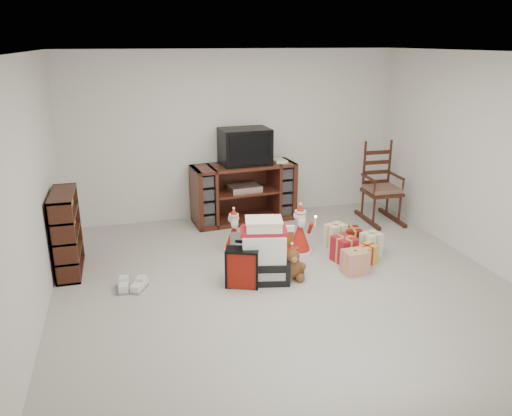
{
  "coord_description": "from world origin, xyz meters",
  "views": [
    {
      "loc": [
        -1.61,
        -4.77,
        2.61
      ],
      "look_at": [
        -0.17,
        0.6,
        0.74
      ],
      "focal_mm": 35.0,
      "sensor_mm": 36.0,
      "label": 1
    }
  ],
  "objects": [
    {
      "name": "gift_pile",
      "position": [
        -0.18,
        0.2,
        0.32
      ],
      "size": [
        0.65,
        0.53,
        0.72
      ],
      "rotation": [
        0.0,
        0.0,
        -0.21
      ],
      "color": "black",
      "rests_on": "floor"
    },
    {
      "name": "tv_stand",
      "position": [
        0.08,
        2.2,
        0.44
      ],
      "size": [
        1.58,
        0.7,
        0.87
      ],
      "rotation": [
        0.0,
        0.0,
        0.1
      ],
      "color": "#491A14",
      "rests_on": "floor"
    },
    {
      "name": "sneaker_pair",
      "position": [
        -1.66,
        0.33,
        0.05
      ],
      "size": [
        0.34,
        0.28,
        0.09
      ],
      "rotation": [
        0.0,
        0.0,
        -0.23
      ],
      "color": "silver",
      "rests_on": "floor"
    },
    {
      "name": "room",
      "position": [
        0.0,
        0.0,
        1.25
      ],
      "size": [
        5.01,
        5.01,
        2.51
      ],
      "color": "#ABA79C",
      "rests_on": "ground"
    },
    {
      "name": "santa_figurine",
      "position": [
        0.47,
        0.81,
        0.25
      ],
      "size": [
        0.32,
        0.31,
        0.66
      ],
      "color": "#B61D13",
      "rests_on": "floor"
    },
    {
      "name": "stocking",
      "position": [
        0.1,
        0.3,
        0.3
      ],
      "size": [
        0.29,
        0.16,
        0.59
      ],
      "primitive_type": null,
      "rotation": [
        0.0,
        0.0,
        -0.17
      ],
      "color": "#0B690E",
      "rests_on": "floor"
    },
    {
      "name": "rocking_chair",
      "position": [
        2.07,
        1.7,
        0.42
      ],
      "size": [
        0.51,
        0.83,
        1.24
      ],
      "rotation": [
        0.0,
        0.0,
        -0.02
      ],
      "color": "#3D1810",
      "rests_on": "floor"
    },
    {
      "name": "red_suitcase",
      "position": [
        -0.45,
        0.1,
        0.23
      ],
      "size": [
        0.38,
        0.29,
        0.52
      ],
      "rotation": [
        0.0,
        0.0,
        -0.37
      ],
      "color": "maroon",
      "rests_on": "floor"
    },
    {
      "name": "mrs_claus_figurine",
      "position": [
        -0.33,
        1.1,
        0.22
      ],
      "size": [
        0.28,
        0.27,
        0.58
      ],
      "color": "#B61D13",
      "rests_on": "floor"
    },
    {
      "name": "gift_cluster",
      "position": [
        1.09,
        0.53,
        0.12
      ],
      "size": [
        0.71,
        1.04,
        0.24
      ],
      "color": "#AA1322",
      "rests_on": "floor"
    },
    {
      "name": "teddy_bear",
      "position": [
        0.13,
        0.14,
        0.17
      ],
      "size": [
        0.26,
        0.23,
        0.39
      ],
      "color": "brown",
      "rests_on": "floor"
    },
    {
      "name": "crt_television",
      "position": [
        0.11,
        2.23,
        1.14
      ],
      "size": [
        0.74,
        0.56,
        0.52
      ],
      "rotation": [
        0.0,
        0.0,
        0.06
      ],
      "color": "black",
      "rests_on": "tv_stand"
    },
    {
      "name": "bookshelf",
      "position": [
        -2.34,
        1.02,
        0.47
      ],
      "size": [
        0.27,
        0.8,
        0.97
      ],
      "color": "#3D1810",
      "rests_on": "floor"
    }
  ]
}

